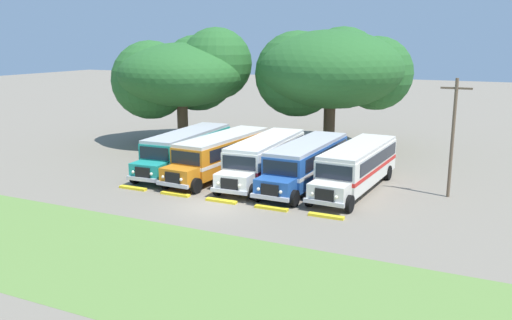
% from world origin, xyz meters
% --- Properties ---
extents(ground_plane, '(220.00, 220.00, 0.00)m').
position_xyz_m(ground_plane, '(0.00, 0.00, 0.00)').
color(ground_plane, slate).
extents(foreground_grass_strip, '(80.00, 9.27, 0.01)m').
position_xyz_m(foreground_grass_strip, '(0.00, -8.17, 0.00)').
color(foreground_grass_strip, olive).
rests_on(foreground_grass_strip, ground_plane).
extents(parked_bus_slot_0, '(3.15, 10.90, 2.82)m').
position_xyz_m(parked_bus_slot_0, '(-6.36, 7.29, 1.58)').
color(parked_bus_slot_0, teal).
rests_on(parked_bus_slot_0, ground_plane).
extents(parked_bus_slot_1, '(3.17, 10.91, 2.82)m').
position_xyz_m(parked_bus_slot_1, '(-3.24, 6.99, 1.58)').
color(parked_bus_slot_1, orange).
rests_on(parked_bus_slot_1, ground_plane).
extents(parked_bus_slot_2, '(3.14, 10.90, 2.82)m').
position_xyz_m(parked_bus_slot_2, '(0.06, 7.21, 1.58)').
color(parked_bus_slot_2, silver).
rests_on(parked_bus_slot_2, ground_plane).
extents(parked_bus_slot_3, '(2.82, 10.86, 2.82)m').
position_xyz_m(parked_bus_slot_3, '(3.15, 7.07, 1.58)').
color(parked_bus_slot_3, '#23519E').
rests_on(parked_bus_slot_3, ground_plane).
extents(parked_bus_slot_4, '(3.12, 10.90, 2.82)m').
position_xyz_m(parked_bus_slot_4, '(6.48, 7.45, 1.58)').
color(parked_bus_slot_4, silver).
rests_on(parked_bus_slot_4, ground_plane).
extents(curb_wheelstop_0, '(2.00, 0.36, 0.15)m').
position_xyz_m(curb_wheelstop_0, '(-6.54, 1.12, 0.07)').
color(curb_wheelstop_0, yellow).
rests_on(curb_wheelstop_0, ground_plane).
extents(curb_wheelstop_1, '(2.00, 0.36, 0.15)m').
position_xyz_m(curb_wheelstop_1, '(-3.27, 1.12, 0.07)').
color(curb_wheelstop_1, yellow).
rests_on(curb_wheelstop_1, ground_plane).
extents(curb_wheelstop_2, '(2.00, 0.36, 0.15)m').
position_xyz_m(curb_wheelstop_2, '(0.00, 1.12, 0.07)').
color(curb_wheelstop_2, yellow).
rests_on(curb_wheelstop_2, ground_plane).
extents(curb_wheelstop_3, '(2.00, 0.36, 0.15)m').
position_xyz_m(curb_wheelstop_3, '(3.27, 1.12, 0.07)').
color(curb_wheelstop_3, yellow).
rests_on(curb_wheelstop_3, ground_plane).
extents(curb_wheelstop_4, '(2.00, 0.36, 0.15)m').
position_xyz_m(curb_wheelstop_4, '(6.54, 1.12, 0.07)').
color(curb_wheelstop_4, yellow).
rests_on(curb_wheelstop_4, ground_plane).
extents(broad_shade_tree, '(13.25, 13.55, 10.67)m').
position_xyz_m(broad_shade_tree, '(0.56, 20.21, 6.83)').
color(broad_shade_tree, brown).
rests_on(broad_shade_tree, ground_plane).
extents(secondary_tree, '(12.56, 12.18, 10.59)m').
position_xyz_m(secondary_tree, '(-12.41, 16.47, 6.40)').
color(secondary_tree, brown).
rests_on(secondary_tree, ground_plane).
extents(utility_pole, '(1.80, 0.20, 7.26)m').
position_xyz_m(utility_pole, '(12.06, 8.14, 3.88)').
color(utility_pole, brown).
rests_on(utility_pole, ground_plane).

